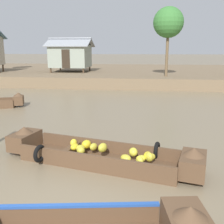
% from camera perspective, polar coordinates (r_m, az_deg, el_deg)
% --- Properties ---
extents(ground_plane, '(300.00, 300.00, 0.00)m').
position_cam_1_polar(ground_plane, '(14.02, 0.47, 0.07)').
color(ground_plane, '#7A6B51').
extents(riverbank_strip, '(160.00, 20.00, 0.94)m').
position_cam_1_polar(riverbank_strip, '(31.22, 4.33, 8.35)').
color(riverbank_strip, '#756047').
rests_on(riverbank_strip, ground).
extents(banana_boat, '(5.94, 2.39, 0.83)m').
position_cam_1_polar(banana_boat, '(7.77, -2.59, -9.05)').
color(banana_boat, brown).
rests_on(banana_boat, ground).
extents(stilt_house_mid_left, '(4.40, 3.91, 3.40)m').
position_cam_1_polar(stilt_house_mid_left, '(28.00, -8.93, 11.98)').
color(stilt_house_mid_left, '#4C3826').
rests_on(stilt_house_mid_left, riverbank_strip).
extents(palm_tree_near, '(2.51, 2.51, 5.69)m').
position_cam_1_polar(palm_tree_near, '(23.38, 12.10, 18.33)').
color(palm_tree_near, brown).
rests_on(palm_tree_near, riverbank_strip).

